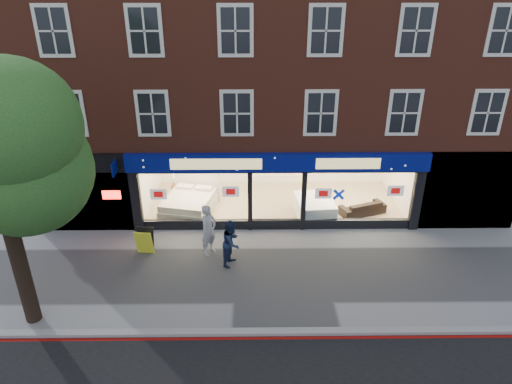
{
  "coord_description": "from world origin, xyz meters",
  "views": [
    {
      "loc": [
        -0.99,
        -12.91,
        9.3
      ],
      "look_at": [
        -0.82,
        2.5,
        1.91
      ],
      "focal_mm": 32.0,
      "sensor_mm": 36.0,
      "label": 1
    }
  ],
  "objects_px": {
    "display_bed": "(190,202)",
    "a_board": "(145,241)",
    "pedestrian_grey": "(209,230)",
    "mattress_stack": "(314,207)",
    "sofa": "(362,207)",
    "pedestrian_blue": "(232,243)"
  },
  "relations": [
    {
      "from": "pedestrian_blue",
      "to": "a_board",
      "type": "bearing_deg",
      "value": 98.37
    },
    {
      "from": "pedestrian_blue",
      "to": "pedestrian_grey",
      "type": "bearing_deg",
      "value": 72.3
    },
    {
      "from": "pedestrian_blue",
      "to": "sofa",
      "type": "bearing_deg",
      "value": -35.9
    },
    {
      "from": "mattress_stack",
      "to": "a_board",
      "type": "relative_size",
      "value": 2.03
    },
    {
      "from": "sofa",
      "to": "pedestrian_grey",
      "type": "relative_size",
      "value": 1.0
    },
    {
      "from": "a_board",
      "to": "pedestrian_grey",
      "type": "relative_size",
      "value": 0.51
    },
    {
      "from": "display_bed",
      "to": "mattress_stack",
      "type": "distance_m",
      "value": 5.32
    },
    {
      "from": "display_bed",
      "to": "a_board",
      "type": "distance_m",
      "value": 3.42
    },
    {
      "from": "sofa",
      "to": "pedestrian_blue",
      "type": "relative_size",
      "value": 1.14
    },
    {
      "from": "mattress_stack",
      "to": "a_board",
      "type": "distance_m",
      "value": 7.06
    },
    {
      "from": "sofa",
      "to": "pedestrian_grey",
      "type": "distance_m",
      "value": 6.88
    },
    {
      "from": "a_board",
      "to": "pedestrian_blue",
      "type": "xyz_separation_m",
      "value": [
        3.21,
        -0.72,
        0.36
      ]
    },
    {
      "from": "a_board",
      "to": "display_bed",
      "type": "bearing_deg",
      "value": 74.77
    },
    {
      "from": "pedestrian_blue",
      "to": "mattress_stack",
      "type": "bearing_deg",
      "value": -23.72
    },
    {
      "from": "display_bed",
      "to": "pedestrian_grey",
      "type": "height_order",
      "value": "pedestrian_grey"
    },
    {
      "from": "display_bed",
      "to": "sofa",
      "type": "relative_size",
      "value": 1.44
    },
    {
      "from": "a_board",
      "to": "mattress_stack",
      "type": "bearing_deg",
      "value": 28.41
    },
    {
      "from": "sofa",
      "to": "pedestrian_grey",
      "type": "height_order",
      "value": "pedestrian_grey"
    },
    {
      "from": "display_bed",
      "to": "a_board",
      "type": "height_order",
      "value": "display_bed"
    },
    {
      "from": "mattress_stack",
      "to": "sofa",
      "type": "height_order",
      "value": "mattress_stack"
    },
    {
      "from": "display_bed",
      "to": "pedestrian_grey",
      "type": "relative_size",
      "value": 1.43
    },
    {
      "from": "a_board",
      "to": "pedestrian_grey",
      "type": "height_order",
      "value": "pedestrian_grey"
    }
  ]
}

